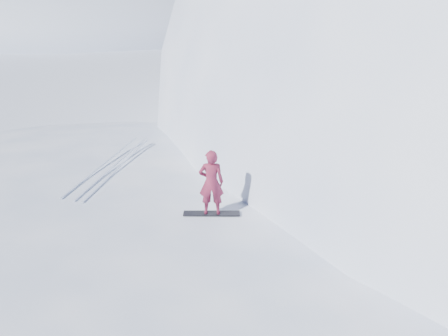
% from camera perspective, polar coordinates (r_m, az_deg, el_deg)
% --- Properties ---
extents(ground, '(400.00, 400.00, 0.00)m').
position_cam_1_polar(ground, '(15.24, -17.07, -16.80)').
color(ground, white).
rests_on(ground, ground).
extents(near_ridge, '(36.00, 28.00, 4.80)m').
position_cam_1_polar(near_ridge, '(16.69, -7.88, -11.99)').
color(near_ridge, white).
rests_on(near_ridge, ground).
extents(peak_shoulder, '(28.00, 24.00, 18.00)m').
position_cam_1_polar(peak_shoulder, '(30.33, 24.25, 2.57)').
color(peak_shoulder, white).
rests_on(peak_shoulder, ground).
extents(far_ridge_c, '(140.00, 90.00, 36.00)m').
position_cam_1_polar(far_ridge_c, '(128.48, -0.22, 18.64)').
color(far_ridge_c, white).
rests_on(far_ridge_c, ground).
extents(wind_bumps, '(16.00, 14.40, 1.00)m').
position_cam_1_polar(wind_bumps, '(16.83, -14.12, -12.21)').
color(wind_bumps, white).
rests_on(wind_bumps, ground).
extents(snowboard, '(1.69, 0.93, 0.03)m').
position_cam_1_polar(snowboard, '(15.02, -1.43, -5.20)').
color(snowboard, black).
rests_on(snowboard, near_ridge).
extents(snowboarder, '(0.86, 0.72, 2.01)m').
position_cam_1_polar(snowboarder, '(14.57, -1.46, -1.66)').
color(snowboarder, maroon).
rests_on(snowboarder, snowboard).
extents(board_tracks, '(1.70, 5.95, 0.04)m').
position_cam_1_polar(board_tracks, '(18.90, -12.62, 0.36)').
color(board_tracks, silver).
rests_on(board_tracks, ground).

